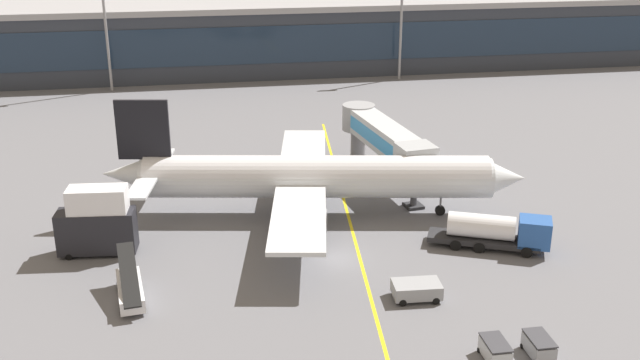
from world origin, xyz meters
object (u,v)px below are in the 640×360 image
Objects in this scene: main_airliner at (313,176)px; baggage_cart_0 at (495,350)px; belt_loader at (130,289)px; pushback_tug at (418,289)px; fuel_tanker at (497,231)px; baggage_cart_1 at (539,346)px; catering_lift at (97,222)px.

baggage_cart_0 is at bearing -73.35° from main_airliner.
pushback_tug is at bearing -9.44° from belt_loader.
pushback_tug is at bearing -142.39° from fuel_tanker.
baggage_cart_1 is (3.20, -0.04, 0.00)m from baggage_cart_0.
fuel_tanker is (15.08, -10.54, -2.38)m from main_airliner.
fuel_tanker reaches higher than pushback_tug.
baggage_cart_0 is at bearing -112.72° from fuel_tanker.
baggage_cart_0 is (2.77, -9.12, -0.07)m from pushback_tug.
main_airliner reaches higher than pushback_tug.
main_airliner reaches higher than baggage_cart_1.
belt_loader is at bearing 153.02° from baggage_cart_0.
baggage_cart_0 is at bearing 179.34° from baggage_cart_1.
catering_lift is 2.63× the size of baggage_cart_0.
baggage_cart_1 is (-3.76, -16.65, -0.96)m from fuel_tanker.
pushback_tug is 1.47× the size of baggage_cart_1.
main_airliner is 5.97× the size of catering_lift.
baggage_cart_1 is at bearing -24.38° from belt_loader.
baggage_cart_0 is (8.12, -27.16, -3.35)m from main_airliner.
fuel_tanker is 4.08× the size of baggage_cart_1.
main_airliner is 18.55m from fuel_tanker.
catering_lift reaches higher than pushback_tug.
catering_lift reaches higher than baggage_cart_1.
catering_lift is (-25.67, 12.77, 2.22)m from pushback_tug.
pushback_tug is 1.47× the size of baggage_cart_0.
fuel_tanker is 32.44m from belt_loader.
pushback_tug is (-9.73, -7.50, -0.90)m from fuel_tanker.
belt_loader is 1.00× the size of catering_lift.
pushback_tug is at bearing -26.45° from catering_lift.
main_airliner is at bearing 39.86° from belt_loader.
catering_lift is (-20.33, -5.26, -1.06)m from main_airliner.
catering_lift is (-3.19, 9.04, 2.07)m from belt_loader.
belt_loader is 9.81m from catering_lift.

